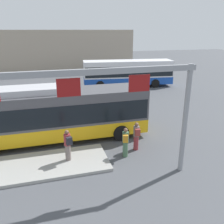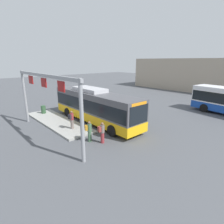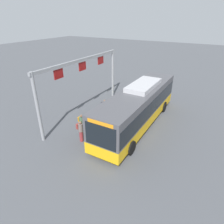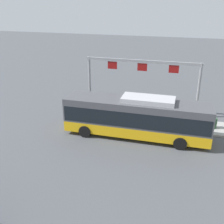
% 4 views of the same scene
% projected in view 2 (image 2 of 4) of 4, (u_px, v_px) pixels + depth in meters
% --- Properties ---
extents(ground_plane, '(120.00, 120.00, 0.00)m').
position_uv_depth(ground_plane, '(95.00, 122.00, 18.96)').
color(ground_plane, '#4C4F54').
extents(platform_curb, '(10.00, 2.80, 0.16)m').
position_uv_depth(platform_curb, '(57.00, 122.00, 18.79)').
color(platform_curb, '#9E9E99').
rests_on(platform_curb, ground).
extents(bus_main, '(11.55, 2.72, 3.46)m').
position_uv_depth(bus_main, '(95.00, 105.00, 18.47)').
color(bus_main, '#EAAD14').
rests_on(bus_main, ground).
extents(person_boarding, '(0.46, 0.59, 1.67)m').
position_uv_depth(person_boarding, '(89.00, 131.00, 14.12)').
color(person_boarding, '#476B4C').
rests_on(person_boarding, ground).
extents(person_waiting_near, '(0.38, 0.55, 1.67)m').
position_uv_depth(person_waiting_near, '(102.00, 132.00, 13.87)').
color(person_waiting_near, maroon).
rests_on(person_waiting_near, ground).
extents(person_waiting_mid, '(0.45, 0.59, 1.67)m').
position_uv_depth(person_waiting_mid, '(72.00, 119.00, 16.38)').
color(person_waiting_mid, slate).
rests_on(person_waiting_mid, platform_curb).
extents(platform_sign_gantry, '(10.85, 0.24, 5.20)m').
position_uv_depth(platform_sign_gantry, '(45.00, 91.00, 14.23)').
color(platform_sign_gantry, gray).
rests_on(platform_sign_gantry, ground).
extents(station_building, '(30.55, 8.00, 6.54)m').
position_uv_depth(station_building, '(206.00, 75.00, 36.93)').
color(station_building, tan).
rests_on(station_building, ground).
extents(trash_bin, '(0.52, 0.52, 0.90)m').
position_uv_depth(trash_bin, '(43.00, 110.00, 21.35)').
color(trash_bin, '#2D5133').
rests_on(trash_bin, platform_curb).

